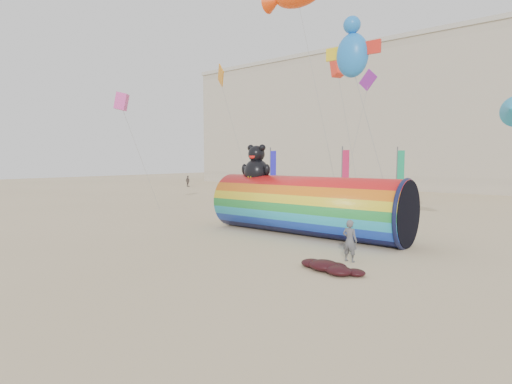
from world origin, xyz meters
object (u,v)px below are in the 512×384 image
Objects in this scene: kite_handler at (350,241)px; hotel_building at (370,121)px; windsock_assembly at (306,204)px; fabric_bundle at (330,267)px.

hotel_building is at bearing -66.16° from kite_handler.
windsock_assembly is at bearing -71.22° from hotel_building.
fabric_bundle is at bearing -68.48° from hotel_building.
kite_handler is (4.50, -3.93, -0.84)m from windsock_assembly.
hotel_building reaches higher than kite_handler.
hotel_building reaches higher than windsock_assembly.
hotel_building is 5.42× the size of windsock_assembly.
hotel_building reaches higher than fabric_bundle.
windsock_assembly is 6.44× the size of kite_handler.
fabric_bundle is at bearing -51.47° from windsock_assembly.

